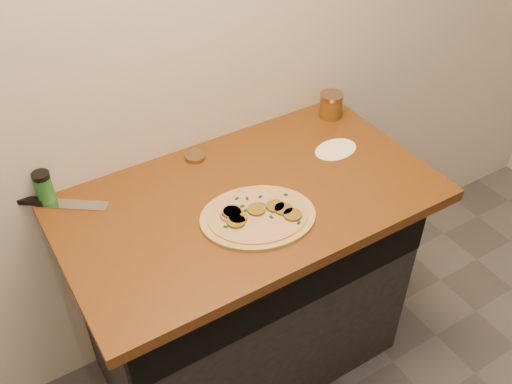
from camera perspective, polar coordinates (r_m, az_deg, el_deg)
cabinet at (r=2.16m, az=-1.12°, el=-9.35°), size 1.10×0.60×0.86m
countertop at (r=1.82m, az=-0.81°, el=-0.68°), size 1.20×0.70×0.04m
pizza at (r=1.72m, az=0.16°, el=-2.40°), size 0.44×0.44×0.02m
chefs_knife at (r=1.88m, az=-20.19°, el=-0.99°), size 0.28×0.22×0.02m
mason_jar_lid at (r=1.97m, az=-6.11°, el=3.55°), size 0.08×0.08×0.02m
salsa_jar at (r=2.18m, az=7.50°, el=8.61°), size 0.09×0.09×0.10m
spice_shaker at (r=1.87m, az=-20.43°, el=0.44°), size 0.05×0.05×0.11m
flour_spill at (r=2.02m, az=7.98°, el=4.24°), size 0.18×0.18×0.00m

